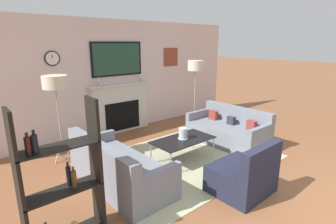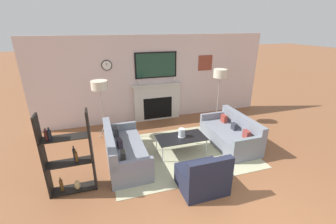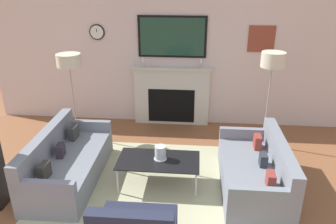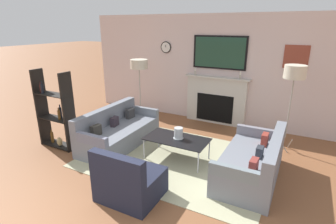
{
  "view_description": "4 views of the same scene",
  "coord_description": "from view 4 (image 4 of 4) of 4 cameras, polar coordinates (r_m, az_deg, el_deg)",
  "views": [
    {
      "loc": [
        -3.19,
        -0.57,
        2.17
      ],
      "look_at": [
        0.17,
        3.39,
        0.79
      ],
      "focal_mm": 28.0,
      "sensor_mm": 36.0,
      "label": 1
    },
    {
      "loc": [
        -1.77,
        -1.78,
        2.96
      ],
      "look_at": [
        -0.17,
        3.29,
        0.89
      ],
      "focal_mm": 24.0,
      "sensor_mm": 36.0,
      "label": 2
    },
    {
      "loc": [
        0.51,
        -1.33,
        2.89
      ],
      "look_at": [
        0.07,
        3.41,
        0.9
      ],
      "focal_mm": 35.0,
      "sensor_mm": 36.0,
      "label": 3
    },
    {
      "loc": [
        1.96,
        -1.27,
        2.44
      ],
      "look_at": [
        -0.33,
        3.01,
        0.81
      ],
      "focal_mm": 28.0,
      "sensor_mm": 36.0,
      "label": 4
    }
  ],
  "objects": [
    {
      "name": "shelf_unit",
      "position": [
        5.79,
        -23.35,
        -0.33
      ],
      "size": [
        0.84,
        0.28,
        1.6
      ],
      "color": "black",
      "rests_on": "ground_plane"
    },
    {
      "name": "hurricane_candle",
      "position": [
        4.87,
        2.29,
        -4.74
      ],
      "size": [
        0.19,
        0.19,
        0.21
      ],
      "color": "silver",
      "rests_on": "coffee_table"
    },
    {
      "name": "couch_left",
      "position": [
        5.66,
        -10.83,
        -4.31
      ],
      "size": [
        0.86,
        1.91,
        0.78
      ],
      "color": "slate",
      "rests_on": "ground_plane"
    },
    {
      "name": "armchair",
      "position": [
        3.97,
        -8.45,
        -14.8
      ],
      "size": [
        0.86,
        0.76,
        0.81
      ],
      "color": "#1F2335",
      "rests_on": "ground_plane"
    },
    {
      "name": "couch_right",
      "position": [
        4.6,
        18.03,
        -10.54
      ],
      "size": [
        0.87,
        1.74,
        0.77
      ],
      "color": "slate",
      "rests_on": "ground_plane"
    },
    {
      "name": "floor_lamp_right",
      "position": [
        5.5,
        25.91,
        7.59
      ],
      "size": [
        0.4,
        0.4,
        1.73
      ],
      "color": "#9E998E",
      "rests_on": "ground_plane"
    },
    {
      "name": "area_rug",
      "position": [
        5.09,
        1.95,
        -10.05
      ],
      "size": [
        3.39,
        2.47,
        0.01
      ],
      "color": "#B2B08B",
      "rests_on": "ground_plane"
    },
    {
      "name": "fireplace_wall",
      "position": [
        6.75,
        10.95,
        7.9
      ],
      "size": [
        7.5,
        0.28,
        2.7
      ],
      "color": "beige",
      "rests_on": "ground_plane"
    },
    {
      "name": "coffee_table",
      "position": [
        4.91,
        1.88,
        -6.05
      ],
      "size": [
        1.18,
        0.64,
        0.42
      ],
      "color": "black",
      "rests_on": "ground_plane"
    },
    {
      "name": "floor_lamp_left",
      "position": [
        6.64,
        -6.31,
        10.14
      ],
      "size": [
        0.43,
        0.43,
        1.63
      ],
      "color": "#9E998E",
      "rests_on": "ground_plane"
    }
  ]
}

